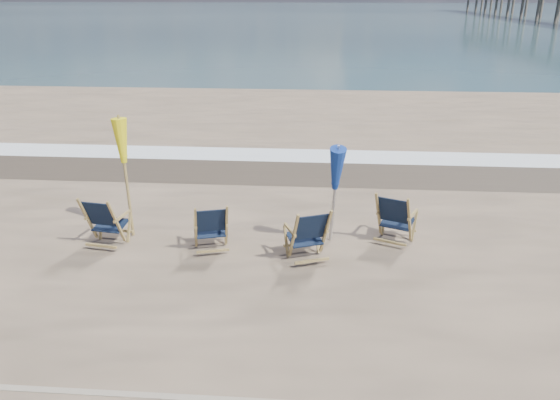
% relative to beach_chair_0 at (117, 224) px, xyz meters
% --- Properties ---
extents(ocean, '(400.00, 400.00, 0.00)m').
position_rel_beach_chair_0_xyz_m(ocean, '(3.01, 126.32, -0.54)').
color(ocean, '#355258').
rests_on(ocean, ground).
extents(surf_foam, '(200.00, 1.40, 0.01)m').
position_rel_beach_chair_0_xyz_m(surf_foam, '(3.01, 6.62, -0.53)').
color(surf_foam, silver).
rests_on(surf_foam, ground).
extents(wet_sand_strip, '(200.00, 2.60, 0.00)m').
position_rel_beach_chair_0_xyz_m(wet_sand_strip, '(3.01, 5.12, -0.53)').
color(wet_sand_strip, '#42362A').
rests_on(wet_sand_strip, ground).
extents(beach_chair_0, '(0.80, 0.87, 1.07)m').
position_rel_beach_chair_0_xyz_m(beach_chair_0, '(0.00, 0.00, 0.00)').
color(beach_chair_0, black).
rests_on(beach_chair_0, ground).
extents(beach_chair_1, '(0.82, 0.87, 1.01)m').
position_rel_beach_chair_0_xyz_m(beach_chair_1, '(2.06, 0.07, -0.03)').
color(beach_chair_1, black).
rests_on(beach_chair_1, ground).
extents(beach_chair_2, '(0.93, 0.97, 1.08)m').
position_rel_beach_chair_0_xyz_m(beach_chair_2, '(3.89, -0.16, 0.00)').
color(beach_chair_2, black).
rests_on(beach_chair_2, ground).
extents(beach_chair_3, '(0.95, 0.99, 1.08)m').
position_rel_beach_chair_0_xyz_m(beach_chair_3, '(5.45, 0.51, 0.00)').
color(beach_chair_3, black).
rests_on(beach_chair_3, ground).
extents(umbrella_yellow, '(0.30, 0.30, 2.34)m').
position_rel_beach_chair_0_xyz_m(umbrella_yellow, '(0.01, 0.70, 1.27)').
color(umbrella_yellow, olive).
rests_on(umbrella_yellow, ground).
extents(umbrella_blue, '(0.30, 0.30, 2.09)m').
position_rel_beach_chair_0_xyz_m(umbrella_blue, '(4.02, 0.49, 1.04)').
color(umbrella_blue, '#A5A5AD').
rests_on(umbrella_blue, ground).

